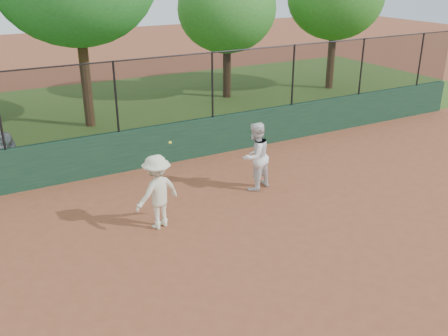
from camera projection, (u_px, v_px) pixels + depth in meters
ground at (242, 268)px, 9.91m from camera, size 80.00×80.00×0.00m
back_wall at (137, 149)px, 14.54m from camera, size 26.00×0.20×1.20m
grass_strip at (86, 117)px, 19.62m from camera, size 36.00×12.00×0.01m
player_second at (255, 156)px, 13.08m from camera, size 1.06×0.94×1.84m
player_main at (157, 192)px, 11.16m from camera, size 1.26×0.93×2.10m
fence_assembly at (132, 94)px, 13.91m from camera, size 26.00×0.06×2.00m
tree_3 at (227, 9)px, 21.15m from camera, size 4.30×3.91×5.68m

